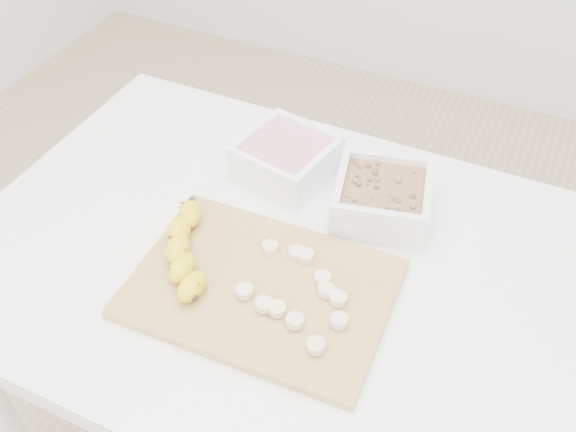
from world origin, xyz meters
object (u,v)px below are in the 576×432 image
at_px(table, 280,295).
at_px(cutting_board, 261,288).
at_px(bowl_granola, 382,198).
at_px(banana, 186,251).
at_px(bowl_yogurt, 286,158).

height_order(table, cutting_board, cutting_board).
relative_size(bowl_granola, banana, 0.91).
xyz_separation_m(table, bowl_yogurt, (-0.07, 0.18, 0.13)).
bearing_deg(cutting_board, table, 94.71).
bearing_deg(bowl_yogurt, banana, -99.63).
bearing_deg(table, cutting_board, -85.29).
distance_m(bowl_yogurt, cutting_board, 0.27).
height_order(table, bowl_yogurt, bowl_yogurt).
height_order(table, banana, banana).
bearing_deg(bowl_granola, table, -125.38).
xyz_separation_m(table, bowl_granola, (0.11, 0.16, 0.13)).
relative_size(table, bowl_yogurt, 5.73).
height_order(bowl_yogurt, banana, bowl_yogurt).
height_order(table, bowl_granola, bowl_granola).
distance_m(table, banana, 0.19).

